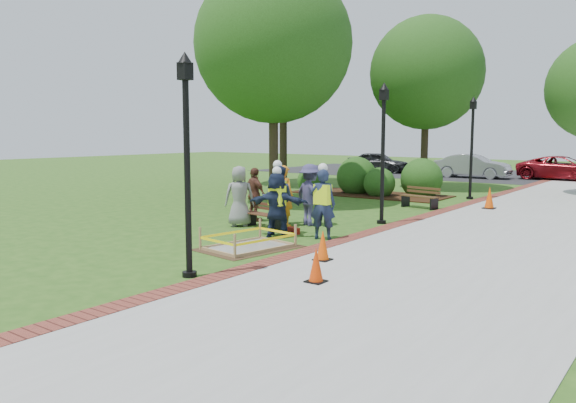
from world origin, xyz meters
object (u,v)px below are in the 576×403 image
Objects in this scene: bench_near at (262,220)px; lamp_near at (187,148)px; hivis_worker_a at (277,202)px; hivis_worker_c at (278,198)px; wet_concrete_pad at (249,239)px; cone_front at (316,266)px; hivis_worker_b at (323,202)px.

lamp_near reaches higher than bench_near.
hivis_worker_a is at bearing -35.57° from bench_near.
hivis_worker_c reaches higher than hivis_worker_a.
lamp_near reaches higher than hivis_worker_c.
lamp_near is (2.41, -5.18, 2.25)m from bench_near.
lamp_near reaches higher than wet_concrete_pad.
lamp_near reaches higher than hivis_worker_a.
wet_concrete_pad is 3.49m from cone_front.
cone_front is at bearing -43.40° from hivis_worker_a.
hivis_worker_a is (1.21, -0.87, 0.71)m from bench_near.
wet_concrete_pad is 3.76× the size of cone_front.
lamp_near reaches higher than hivis_worker_b.
lamp_near is (0.84, -2.73, 2.25)m from wet_concrete_pad.
hivis_worker_c is at bearing -175.33° from hivis_worker_b.
hivis_worker_a is (-3.42, 3.24, 0.61)m from cone_front.
wet_concrete_pad is 2.91m from bench_near.
lamp_near is (-2.23, -1.08, 2.16)m from cone_front.
lamp_near is 2.14× the size of hivis_worker_b.
hivis_worker_b reaches higher than hivis_worker_a.
cone_front is at bearing -41.52° from bench_near.
cone_front is at bearing -58.35° from hivis_worker_b.
wet_concrete_pad is at bearing -72.62° from hivis_worker_c.
cone_front is at bearing -44.30° from hivis_worker_c.
wet_concrete_pad is at bearing 107.12° from lamp_near.
hivis_worker_b reaches higher than wet_concrete_pad.
hivis_worker_b is (0.79, 2.04, 0.75)m from wet_concrete_pad.
hivis_worker_b is 0.98× the size of hivis_worker_c.
bench_near is 1.65m from hivis_worker_a.
hivis_worker_a reaches higher than bench_near.
wet_concrete_pad is 1.77m from hivis_worker_a.
wet_concrete_pad is at bearing 151.64° from cone_front.
hivis_worker_b is (2.36, -0.41, 0.75)m from bench_near.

